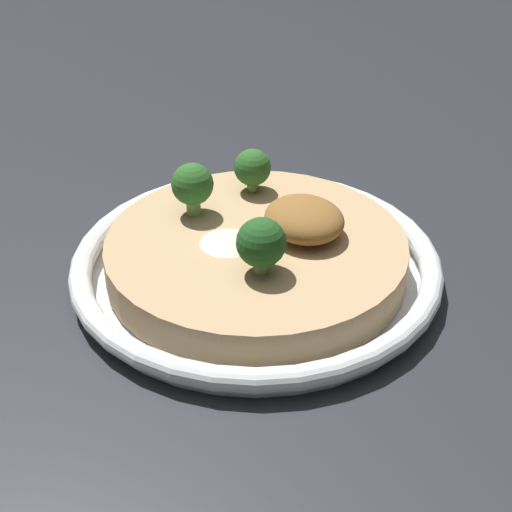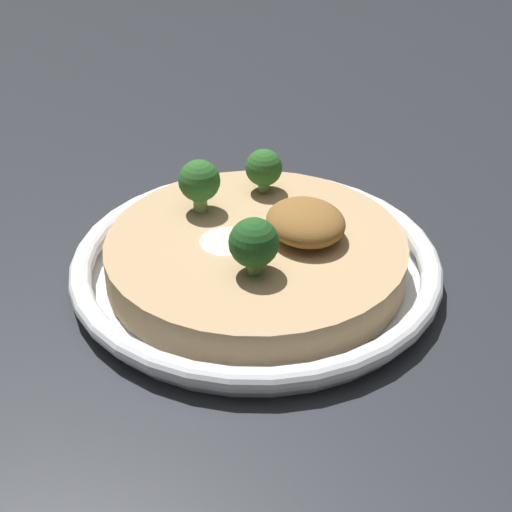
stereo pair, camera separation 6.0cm
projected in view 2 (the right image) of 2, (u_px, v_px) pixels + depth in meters
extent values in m
plane|color=#23262B|center=(256.00, 278.00, 0.61)|extent=(6.00, 6.00, 0.00)
cylinder|color=silver|center=(256.00, 275.00, 0.61)|extent=(0.27, 0.27, 0.01)
torus|color=silver|center=(256.00, 262.00, 0.60)|extent=(0.28, 0.28, 0.02)
cylinder|color=tan|center=(256.00, 256.00, 0.60)|extent=(0.23, 0.23, 0.03)
cone|color=white|center=(227.00, 235.00, 0.58)|extent=(0.04, 0.04, 0.01)
ellipsoid|color=brown|center=(306.00, 222.00, 0.58)|extent=(0.06, 0.06, 0.03)
cylinder|color=#668E47|center=(264.00, 182.00, 0.65)|extent=(0.01, 0.01, 0.02)
sphere|color=#285B23|center=(264.00, 168.00, 0.64)|extent=(0.03, 0.03, 0.03)
cylinder|color=#668E47|center=(254.00, 262.00, 0.55)|extent=(0.01, 0.01, 0.02)
sphere|color=#1E4C1E|center=(254.00, 243.00, 0.54)|extent=(0.04, 0.04, 0.04)
cylinder|color=#668E47|center=(200.00, 199.00, 0.62)|extent=(0.02, 0.02, 0.02)
sphere|color=#285B23|center=(199.00, 181.00, 0.61)|extent=(0.03, 0.03, 0.03)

